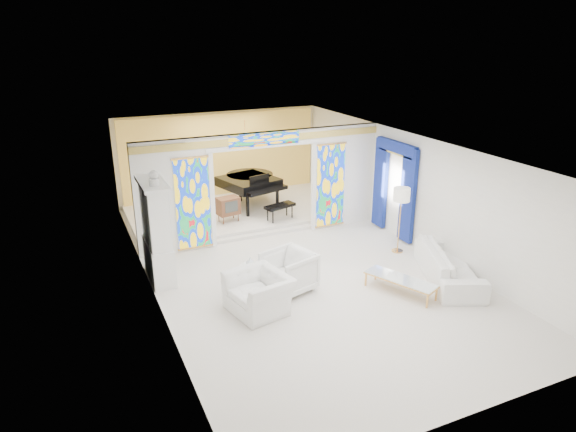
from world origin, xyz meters
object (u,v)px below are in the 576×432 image
tv_console (228,206)px  coffee_table (401,280)px  china_cabinet (157,232)px  armchair_left (259,293)px  grand_piano (250,181)px  sofa (449,265)px  armchair_right (289,272)px

tv_console → coffee_table: bearing=-77.7°
china_cabinet → armchair_left: bearing=-56.0°
china_cabinet → grand_piano: bearing=45.6°
armchair_left → coffee_table: armchair_left is taller
armchair_left → grand_piano: grand_piano is taller
sofa → grand_piano: grand_piano is taller
grand_piano → sofa: bearing=-85.0°
china_cabinet → coffee_table: 5.63m
china_cabinet → armchair_left: (1.59, -2.35, -0.76)m
china_cabinet → sofa: size_ratio=1.05×
tv_console → sofa: bearing=-65.6°
coffee_table → tv_console: tv_console is taller
china_cabinet → armchair_left: 2.94m
armchair_left → coffee_table: bearing=67.0°
armchair_right → grand_piano: bearing=151.8°
sofa → china_cabinet: bearing=89.2°
china_cabinet → armchair_right: bearing=-35.5°
sofa → tv_console: size_ratio=3.51×
sofa → grand_piano: bearing=44.7°
china_cabinet → coffee_table: (4.73, -2.95, -0.83)m
sofa → armchair_left: bearing=107.7°
china_cabinet → sofa: bearing=-24.8°
coffee_table → tv_console: (-2.20, 5.51, 0.32)m
armchair_right → tv_console: (0.01, 4.36, 0.20)m
china_cabinet → tv_console: china_cabinet is taller
sofa → coffee_table: bearing=117.6°
china_cabinet → coffee_table: bearing=-31.9°
china_cabinet → tv_console: bearing=45.4°
tv_console → grand_piano: bearing=36.4°
armchair_right → coffee_table: (2.21, -1.15, -0.13)m
grand_piano → tv_console: size_ratio=4.36×
armchair_left → armchair_right: bearing=108.4°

